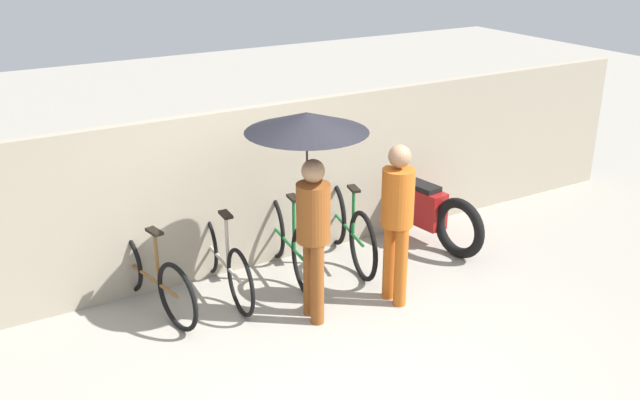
{
  "coord_description": "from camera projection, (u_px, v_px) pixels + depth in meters",
  "views": [
    {
      "loc": [
        -2.83,
        -4.42,
        3.66
      ],
      "look_at": [
        0.52,
        1.32,
        1.0
      ],
      "focal_mm": 40.0,
      "sensor_mm": 36.0,
      "label": 1
    }
  ],
  "objects": [
    {
      "name": "back_wall",
      "position": [
        237.0,
        191.0,
        7.66
      ],
      "size": [
        11.32,
        0.12,
        1.81
      ],
      "color": "gray",
      "rests_on": "ground"
    },
    {
      "name": "parked_bicycle_3",
      "position": [
        348.0,
        227.0,
        8.02
      ],
      "size": [
        0.54,
        1.69,
        1.02
      ],
      "rotation": [
        0.0,
        0.0,
        1.35
      ],
      "color": "black",
      "rests_on": "ground"
    },
    {
      "name": "pedestrian_center",
      "position": [
        397.0,
        213.0,
        6.92
      ],
      "size": [
        0.32,
        0.32,
        1.66
      ],
      "rotation": [
        0.0,
        0.0,
        0.06
      ],
      "color": "#B25619",
      "rests_on": "ground"
    },
    {
      "name": "parked_bicycle_2",
      "position": [
        288.0,
        241.0,
        7.67
      ],
      "size": [
        0.44,
        1.79,
        1.05
      ],
      "rotation": [
        0.0,
        0.0,
        1.45
      ],
      "color": "black",
      "rests_on": "ground"
    },
    {
      "name": "parked_bicycle_1",
      "position": [
        222.0,
        259.0,
        7.35
      ],
      "size": [
        0.44,
        1.72,
        1.08
      ],
      "rotation": [
        0.0,
        0.0,
        1.51
      ],
      "color": "black",
      "rests_on": "ground"
    },
    {
      "name": "motorcycle",
      "position": [
        420.0,
        208.0,
        8.54
      ],
      "size": [
        0.58,
        1.96,
        0.92
      ],
      "rotation": [
        0.0,
        0.0,
        1.71
      ],
      "color": "black",
      "rests_on": "ground"
    },
    {
      "name": "pedestrian_leading",
      "position": [
        309.0,
        154.0,
        6.44
      ],
      "size": [
        1.13,
        1.13,
        2.03
      ],
      "rotation": [
        0.0,
        0.0,
        -0.11
      ],
      "color": "brown",
      "rests_on": "ground"
    },
    {
      "name": "ground_plane",
      "position": [
        344.0,
        365.0,
        6.23
      ],
      "size": [
        30.0,
        30.0,
        0.0
      ],
      "primitive_type": "plane",
      "color": "gray"
    },
    {
      "name": "parked_bicycle_0",
      "position": [
        149.0,
        275.0,
        7.02
      ],
      "size": [
        0.51,
        1.69,
        1.09
      ],
      "rotation": [
        0.0,
        0.0,
        1.77
      ],
      "color": "black",
      "rests_on": "ground"
    }
  ]
}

